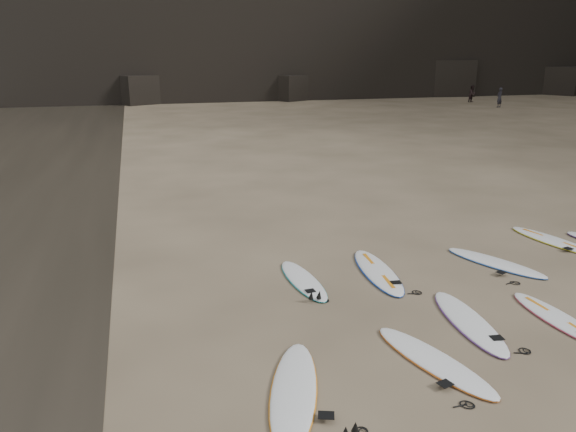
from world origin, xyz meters
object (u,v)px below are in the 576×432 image
surfboard_2 (469,321)px  surfboard_6 (378,271)px  surfboard_0 (294,391)px  surfboard_3 (558,318)px  person_a (499,97)px  person_b (472,94)px  surfboard_5 (303,280)px  surfboard_8 (553,240)px  surfboard_1 (434,360)px  surfboard_7 (495,262)px

surfboard_2 → surfboard_6: bearing=109.2°
surfboard_0 → surfboard_3: 5.36m
surfboard_2 → person_a: size_ratio=1.59×
person_b → surfboard_6: bearing=-142.7°
surfboard_0 → surfboard_5: bearing=90.4°
surfboard_0 → surfboard_2: bearing=37.8°
surfboard_0 → surfboard_5: (1.30, 3.83, -0.01)m
surfboard_0 → surfboard_8: bearing=48.3°
surfboard_6 → surfboard_1: bearing=-95.0°
surfboard_1 → surfboard_6: (0.66, 3.64, 0.00)m
person_a → surfboard_1: bearing=30.9°
surfboard_3 → surfboard_6: bearing=126.2°
surfboard_0 → surfboard_5: size_ratio=1.16×
surfboard_6 → person_a: size_ratio=1.67×
surfboard_8 → person_b: size_ratio=1.67×
surfboard_5 → surfboard_7: (4.56, -0.19, 0.00)m
surfboard_6 → surfboard_8: size_ratio=1.07×
surfboard_2 → surfboard_8: surfboard_2 is taller
surfboard_0 → person_a: (27.66, 34.58, 0.76)m
surfboard_6 → surfboard_7: 2.84m
surfboard_7 → surfboard_8: 2.54m
surfboard_2 → person_b: bearing=63.2°
surfboard_5 → surfboard_6: 1.73m
surfboard_6 → surfboard_8: surfboard_6 is taller
person_a → surfboard_5: bearing=26.6°
surfboard_0 → surfboard_6: same height
surfboard_1 → surfboard_7: same height
surfboard_2 → surfboard_3: 1.67m
person_a → surfboard_8: bearing=34.3°
surfboard_1 → surfboard_3: 3.00m
surfboard_7 → person_b: (22.26, 35.63, 0.72)m
surfboard_0 → person_b: person_b is taller
surfboard_1 → surfboard_7: 4.89m
surfboard_2 → person_b: person_b is taller
surfboard_6 → surfboard_5: bearing=-174.1°
surfboard_1 → person_a: size_ratio=1.55×
surfboard_3 → surfboard_8: surfboard_8 is taller
surfboard_5 → surfboard_6: surfboard_6 is taller
surfboard_7 → person_a: person_a is taller
person_a → surfboard_7: bearing=32.1°
surfboard_0 → person_b: 48.30m
surfboard_0 → surfboard_2: surfboard_0 is taller
surfboard_5 → person_a: bearing=45.4°
person_b → surfboard_8: bearing=-137.2°
surfboard_2 → surfboard_7: surfboard_2 is taller
surfboard_0 → surfboard_3: size_ratio=1.16×
person_a → person_b: (0.45, 4.68, -0.05)m
surfboard_7 → person_a: 37.87m
surfboard_0 → surfboard_2: size_ratio=1.04×
surfboard_6 → person_b: (25.10, 35.42, 0.71)m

